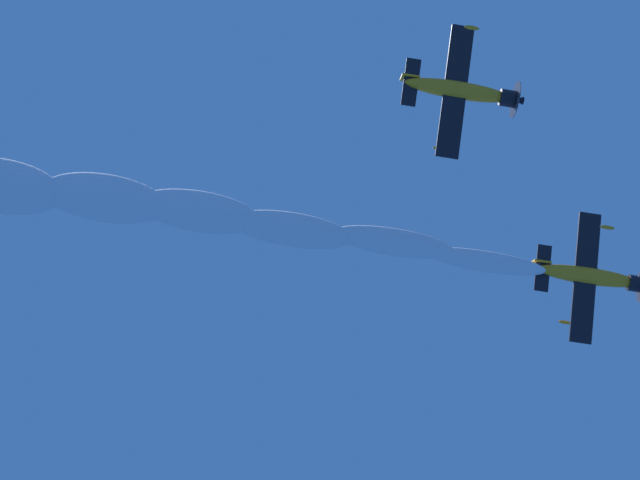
# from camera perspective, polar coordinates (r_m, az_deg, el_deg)

# --- Properties ---
(airplane_lead) EXTENTS (7.69, 7.55, 3.96)m
(airplane_lead) POSITION_cam_1_polar(r_m,az_deg,el_deg) (58.28, 17.13, -2.26)
(airplane_lead) COLOR orange
(airplane_left_wingman) EXTENTS (7.85, 7.56, 3.56)m
(airplane_left_wingman) POSITION_cam_1_polar(r_m,az_deg,el_deg) (54.72, 9.16, 9.48)
(airplane_left_wingman) COLOR orange
(smoke_trail_lead) EXTENTS (14.07, 49.22, 4.32)m
(smoke_trail_lead) POSITION_cam_1_polar(r_m,az_deg,el_deg) (57.17, -19.09, 3.43)
(smoke_trail_lead) COLOR white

